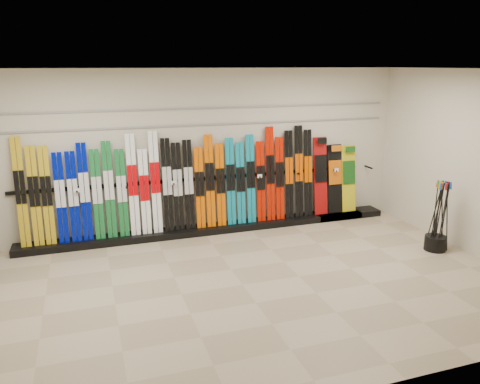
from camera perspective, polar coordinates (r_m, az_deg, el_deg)
name	(u,v)px	position (r m, az deg, el deg)	size (l,w,h in m)	color
floor	(243,285)	(6.84, 0.32, -11.26)	(8.00, 8.00, 0.00)	gray
back_wall	(199,152)	(8.67, -5.00, 4.88)	(8.00, 8.00, 0.00)	beige
right_wall	(477,164)	(8.47, 26.96, 3.01)	(5.00, 5.00, 0.00)	beige
ceiling	(243,69)	(6.12, 0.36, 14.74)	(8.00, 8.00, 0.00)	silver
ski_rack_base	(215,228)	(8.89, -3.04, -4.44)	(8.00, 0.40, 0.12)	black
skis	(178,185)	(8.52, -7.52, 0.81)	(5.37, 0.22, 1.83)	gold
snowboards	(334,178)	(9.68, 11.42, 1.69)	(0.93, 0.24, 1.55)	#990C0C
pole_bin	(435,243)	(8.66, 22.70, -5.75)	(0.36, 0.36, 0.25)	black
ski_poles	(439,216)	(8.52, 23.10, -2.67)	(0.28, 0.34, 1.18)	black
slatwall_rail_0	(199,125)	(8.57, -5.04, 8.14)	(7.60, 0.02, 0.03)	gray
slatwall_rail_1	(198,108)	(8.54, -5.09, 10.14)	(7.60, 0.02, 0.03)	gray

